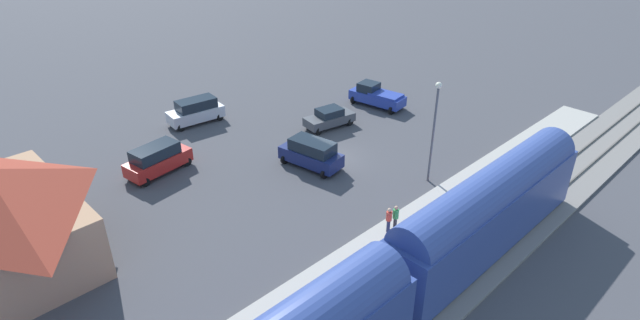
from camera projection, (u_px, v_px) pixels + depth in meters
The scene contains 12 objects.
ground_plane at pixel (334, 158), 40.43m from camera, with size 200.00×200.00×0.00m, color #424247.
railway_track at pixel (495, 234), 31.59m from camera, with size 4.80×70.00×0.30m.
platform at pixel (441, 207), 34.07m from camera, with size 3.20×46.00×0.30m.
station_building at pixel (1, 216), 27.96m from camera, with size 11.54×7.86×6.12m.
pedestrian_on_platform at pixel (396, 216), 31.22m from camera, with size 0.36×0.36×1.71m.
pedestrian_waiting_far at pixel (389, 218), 31.00m from camera, with size 0.36×0.36×1.71m.
suv_red at pixel (157, 159), 37.90m from camera, with size 2.64×5.13×2.22m.
pickup_blue at pixel (376, 96), 49.36m from camera, with size 5.62×3.06×2.14m.
sedan_charcoal at pixel (329, 118), 45.17m from camera, with size 2.58×4.75×1.74m.
suv_navy at pixel (311, 153), 38.71m from camera, with size 5.15×2.99×2.22m.
suv_silver at pixel (196, 111), 45.83m from camera, with size 2.53×5.10×2.22m.
light_pole_near_platform at pixel (435, 121), 35.13m from camera, with size 0.44×0.44×7.57m.
Camera 1 is at (-24.72, 25.56, 19.28)m, focal length 28.74 mm.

